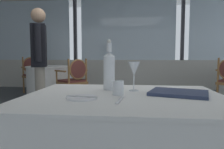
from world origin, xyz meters
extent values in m
plane|color=#4C5156|center=(0.00, 0.00, 0.00)|extent=(13.03, 13.03, 0.00)
cube|color=beige|center=(0.00, 3.50, 0.42)|extent=(10.02, 0.12, 0.85)
cube|color=silver|center=(-3.14, 3.52, 1.74)|extent=(2.76, 0.02, 1.79)
cube|color=silver|center=(0.00, 3.52, 1.74)|extent=(2.76, 0.02, 1.79)
cube|color=#333338|center=(-1.57, 3.50, 1.74)|extent=(0.08, 0.14, 1.79)
cube|color=#333338|center=(1.57, 3.50, 1.74)|extent=(0.08, 0.14, 1.79)
cube|color=white|center=(0.11, -1.59, 0.73)|extent=(1.18, 0.90, 0.02)
cylinder|color=white|center=(-0.11, -1.72, 0.74)|extent=(0.17, 0.17, 0.01)
cube|color=silver|center=(-0.11, -1.72, 0.75)|extent=(0.18, 0.05, 0.00)
cube|color=silver|center=(0.10, -1.75, 0.74)|extent=(0.04, 0.18, 0.00)
cylinder|color=white|center=(0.00, -1.39, 0.85)|extent=(0.08, 0.08, 0.23)
cone|color=white|center=(0.00, -1.39, 0.98)|extent=(0.08, 0.08, 0.03)
cylinder|color=white|center=(0.00, -1.39, 1.03)|extent=(0.04, 0.04, 0.06)
sphere|color=silver|center=(0.00, -1.39, 1.07)|extent=(0.03, 0.03, 0.03)
cylinder|color=white|center=(0.17, -1.43, 0.74)|extent=(0.06, 0.06, 0.00)
cylinder|color=white|center=(0.17, -1.43, 0.79)|extent=(0.01, 0.01, 0.10)
cone|color=white|center=(0.17, -1.43, 0.88)|extent=(0.08, 0.08, 0.09)
cylinder|color=white|center=(0.08, -1.59, 0.78)|extent=(0.07, 0.07, 0.09)
cube|color=#2D3856|center=(0.44, -1.54, 0.75)|extent=(0.39, 0.34, 0.02)
cylinder|color=olive|center=(1.77, 1.35, 0.21)|extent=(0.04, 0.04, 0.43)
cylinder|color=olive|center=(1.77, 1.35, 0.71)|extent=(0.04, 0.04, 0.46)
cube|color=olive|center=(1.89, 1.54, 0.70)|extent=(0.28, 0.29, 0.03)
cylinder|color=olive|center=(1.99, 1.64, 0.59)|extent=(0.03, 0.03, 0.22)
cylinder|color=white|center=(-1.71, 1.85, 0.73)|extent=(1.08, 1.08, 0.02)
cylinder|color=white|center=(-1.71, 1.85, 0.36)|extent=(1.05, 1.05, 0.72)
cube|color=olive|center=(-2.38, 2.43, 0.44)|extent=(0.65, 0.65, 0.05)
cube|color=brown|center=(-2.38, 2.43, 0.48)|extent=(0.60, 0.60, 0.04)
cylinder|color=olive|center=(-2.10, 2.45, 0.21)|extent=(0.04, 0.04, 0.41)
cylinder|color=olive|center=(-2.36, 2.14, 0.21)|extent=(0.04, 0.04, 0.41)
cylinder|color=olive|center=(-2.40, 2.71, 0.21)|extent=(0.04, 0.04, 0.41)
cylinder|color=olive|center=(-2.67, 2.40, 0.21)|extent=(0.04, 0.04, 0.41)
cylinder|color=olive|center=(-2.40, 2.71, 0.70)|extent=(0.04, 0.04, 0.48)
cylinder|color=olive|center=(-2.67, 2.40, 0.70)|extent=(0.04, 0.04, 0.48)
ellipsoid|color=brown|center=(-2.55, 2.57, 0.73)|extent=(0.29, 0.33, 0.40)
torus|color=olive|center=(-2.55, 2.57, 0.73)|extent=(0.30, 0.34, 0.42)
cube|color=olive|center=(-2.21, 2.60, 0.68)|extent=(0.30, 0.27, 0.03)
cylinder|color=olive|center=(-2.10, 2.51, 0.57)|extent=(0.03, 0.03, 0.22)
cube|color=olive|center=(-2.53, 2.22, 0.68)|extent=(0.30, 0.27, 0.03)
cylinder|color=olive|center=(-2.42, 2.13, 0.57)|extent=(0.03, 0.03, 0.22)
cube|color=olive|center=(-1.04, 1.28, 0.44)|extent=(0.65, 0.65, 0.05)
cube|color=brown|center=(-1.04, 1.28, 0.48)|extent=(0.60, 0.60, 0.04)
cylinder|color=olive|center=(-1.32, 1.26, 0.21)|extent=(0.04, 0.04, 0.41)
cylinder|color=olive|center=(-1.06, 1.56, 0.21)|extent=(0.04, 0.04, 0.41)
cylinder|color=olive|center=(-1.02, 1.00, 0.21)|extent=(0.04, 0.04, 0.41)
cylinder|color=olive|center=(-0.76, 1.30, 0.21)|extent=(0.04, 0.04, 0.41)
cylinder|color=olive|center=(-1.02, 1.00, 0.69)|extent=(0.04, 0.04, 0.45)
cylinder|color=olive|center=(-0.76, 1.30, 0.69)|extent=(0.04, 0.04, 0.45)
ellipsoid|color=brown|center=(-0.88, 1.14, 0.71)|extent=(0.29, 0.33, 0.38)
torus|color=olive|center=(-0.88, 1.14, 0.71)|extent=(0.28, 0.32, 0.40)
cube|color=olive|center=(-1.22, 1.10, 0.68)|extent=(0.30, 0.27, 0.03)
cylinder|color=olive|center=(-1.33, 1.19, 0.57)|extent=(0.03, 0.03, 0.22)
cube|color=olive|center=(-0.90, 1.48, 0.68)|extent=(0.30, 0.27, 0.03)
cylinder|color=olive|center=(-1.00, 1.57, 0.57)|extent=(0.03, 0.03, 0.22)
cylinder|color=gray|center=(-1.24, 0.27, 0.41)|extent=(0.13, 0.13, 0.81)
cylinder|color=gray|center=(-1.18, 0.10, 0.41)|extent=(0.13, 0.13, 0.81)
cube|color=black|center=(-1.21, 0.18, 1.12)|extent=(0.31, 0.41, 0.61)
sphere|color=tan|center=(-1.21, 0.18, 1.55)|extent=(0.21, 0.21, 0.21)
cylinder|color=black|center=(-1.28, 0.39, 1.15)|extent=(0.09, 0.09, 0.52)
cylinder|color=black|center=(-1.14, -0.02, 1.15)|extent=(0.09, 0.09, 0.52)
camera|label=1|loc=(0.16, -2.84, 0.97)|focal=34.20mm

